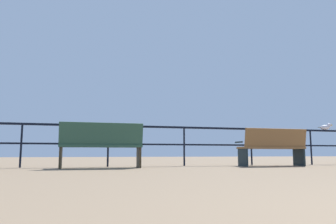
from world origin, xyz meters
The scene contains 4 objects.
pier_railing centered at (0.00, 8.14, 0.73)m, with size 22.80×0.05×0.99m.
bench_near_left centered at (-2.10, 7.35, 0.53)m, with size 1.72×0.66×0.95m.
bench_near_right centered at (2.05, 7.35, 0.51)m, with size 1.66×0.65×0.91m.
seagull_on_rail centered at (4.32, 8.13, 1.07)m, with size 0.38×0.27×0.19m.
Camera 1 is at (-2.56, 0.45, 0.31)m, focal length 34.14 mm.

